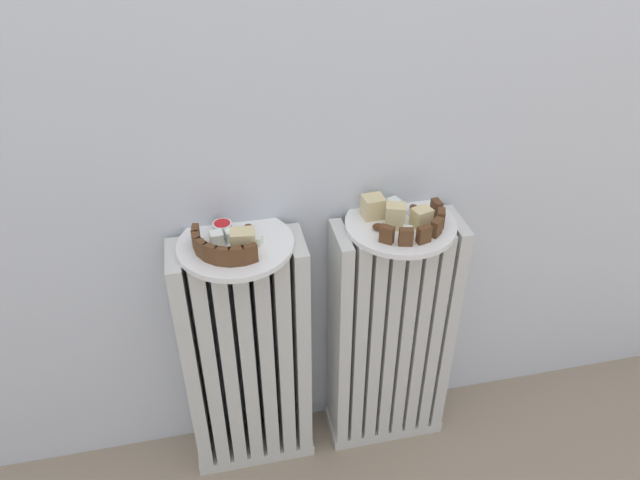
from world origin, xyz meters
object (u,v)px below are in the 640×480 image
object	(u,v)px
radiator_left	(247,360)
radiator_right	(390,338)
plate_left	(236,245)
plate_right	(400,225)
fork	(417,220)
jam_bowl_left	(223,228)

from	to	relation	value
radiator_left	radiator_right	world-z (taller)	same
radiator_right	radiator_left	bearing A→B (deg)	-180.00
radiator_left	radiator_right	distance (m)	0.34
plate_left	radiator_right	bearing A→B (deg)	0.00
radiator_right	plate_right	bearing A→B (deg)	-90.00
plate_right	fork	world-z (taller)	fork
plate_right	jam_bowl_left	world-z (taller)	jam_bowl_left
radiator_left	plate_left	world-z (taller)	plate_left
radiator_left	radiator_right	size ratio (longest dim) A/B	1.00
radiator_left	jam_bowl_left	size ratio (longest dim) A/B	16.14
plate_left	plate_right	size ratio (longest dim) A/B	1.00
radiator_left	jam_bowl_left	xyz separation A→B (m)	(-0.02, 0.03, 0.35)
radiator_left	plate_right	size ratio (longest dim) A/B	2.72
plate_left	fork	size ratio (longest dim) A/B	2.61
radiator_left	fork	world-z (taller)	fork
plate_right	radiator_right	bearing A→B (deg)	90.00
plate_left	jam_bowl_left	bearing A→B (deg)	121.70
radiator_right	fork	distance (m)	0.34
radiator_right	plate_left	world-z (taller)	plate_left
radiator_left	radiator_right	bearing A→B (deg)	0.00
plate_right	fork	xyz separation A→B (m)	(0.04, -0.00, 0.01)
plate_right	jam_bowl_left	size ratio (longest dim) A/B	5.94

